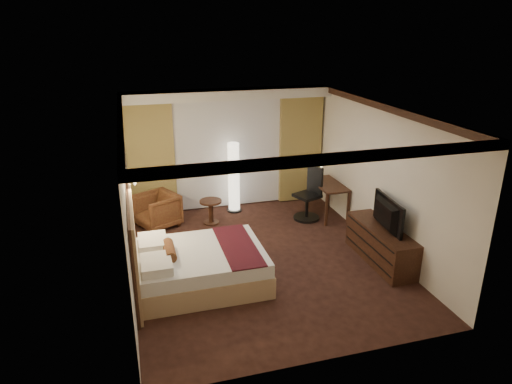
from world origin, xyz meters
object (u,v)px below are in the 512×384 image
object	(u,v)px
armchair	(157,209)
desk	(327,200)
floor_lamp	(234,177)
dresser	(381,245)
side_table	(211,212)
bed	(202,267)
office_chair	(307,194)
television	(383,212)

from	to	relation	value
armchair	desk	distance (m)	3.67
floor_lamp	dresser	bearing A→B (deg)	-56.92
armchair	side_table	world-z (taller)	armchair
bed	dresser	world-z (taller)	dresser
office_chair	armchair	bearing A→B (deg)	149.16
television	bed	bearing A→B (deg)	92.95
television	desk	bearing A→B (deg)	6.25
armchair	television	bearing A→B (deg)	28.04
side_table	desk	bearing A→B (deg)	-6.62
bed	floor_lamp	world-z (taller)	floor_lamp
side_table	television	size ratio (longest dim) A/B	0.49
office_chair	television	world-z (taller)	office_chair
dresser	television	xyz separation A→B (m)	(-0.03, -0.00, 0.63)
bed	television	bearing A→B (deg)	-2.77
bed	dresser	distance (m)	3.18
office_chair	dresser	size ratio (longest dim) A/B	0.69
armchair	side_table	size ratio (longest dim) A/B	1.53
desk	dresser	world-z (taller)	desk
dresser	television	bearing A→B (deg)	-180.00
bed	dresser	xyz separation A→B (m)	(3.18, -0.15, 0.03)
side_table	floor_lamp	distance (m)	0.99
bed	desk	xyz separation A→B (m)	(3.13, 2.02, 0.08)
office_chair	desk	bearing A→B (deg)	-16.30
side_table	desk	world-z (taller)	desk
floor_lamp	dresser	size ratio (longest dim) A/B	0.95
armchair	office_chair	xyz separation A→B (m)	(3.14, -0.49, 0.19)
bed	armchair	size ratio (longest dim) A/B	2.58
dresser	office_chair	bearing A→B (deg)	104.63
floor_lamp	television	bearing A→B (deg)	-57.33
floor_lamp	office_chair	world-z (taller)	floor_lamp
side_table	office_chair	bearing A→B (deg)	-9.62
armchair	dresser	world-z (taller)	armchair
side_table	dresser	bearing A→B (deg)	-43.59
bed	desk	bearing A→B (deg)	32.82
office_chair	television	bearing A→B (deg)	-98.11
office_chair	dresser	distance (m)	2.20
television	dresser	bearing A→B (deg)	-84.28
dresser	television	world-z (taller)	television
office_chair	side_table	bearing A→B (deg)	148.41
armchair	desk	size ratio (longest dim) A/B	0.70
armchair	side_table	bearing A→B (deg)	56.04
bed	floor_lamp	xyz separation A→B (m)	(1.22, 2.85, 0.50)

